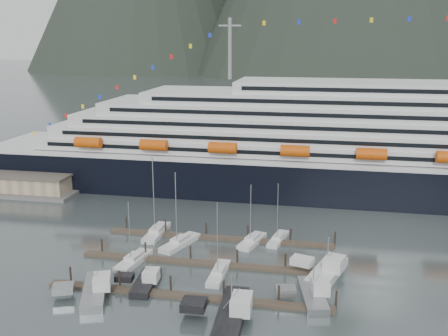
{
  "coord_description": "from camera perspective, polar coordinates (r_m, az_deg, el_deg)",
  "views": [
    {
      "loc": [
        16.22,
        -85.35,
        41.56
      ],
      "look_at": [
        -5.06,
        22.0,
        13.97
      ],
      "focal_mm": 42.0,
      "sensor_mm": 36.0,
      "label": 1
    }
  ],
  "objects": [
    {
      "name": "sailboat_d",
      "position": [
        95.36,
        -0.59,
        -11.41
      ],
      "size": [
        2.58,
        10.42,
        14.45
      ],
      "rotation": [
        0.0,
        0.0,
        1.56
      ],
      "color": "silver",
      "rests_on": "ground"
    },
    {
      "name": "trawler_c",
      "position": [
        82.24,
        0.68,
        -15.43
      ],
      "size": [
        10.91,
        15.48,
        7.86
      ],
      "rotation": [
        0.0,
        0.0,
        1.61
      ],
      "color": "black",
      "rests_on": "ground"
    },
    {
      "name": "sailboat_g",
      "position": [
        110.88,
        5.9,
        -7.72
      ],
      "size": [
        4.03,
        9.49,
        13.14
      ],
      "rotation": [
        0.0,
        0.0,
        1.38
      ],
      "color": "silver",
      "rests_on": "ground"
    },
    {
      "name": "dock_far",
      "position": [
        111.5,
        -0.53,
        -7.57
      ],
      "size": [
        48.18,
        2.28,
        3.2
      ],
      "color": "#42332A",
      "rests_on": "ground"
    },
    {
      "name": "warehouse",
      "position": [
        159.83,
        -22.74,
        -1.22
      ],
      "size": [
        46.0,
        20.0,
        5.8
      ],
      "color": "#595956",
      "rests_on": "ground"
    },
    {
      "name": "sailboat_e",
      "position": [
        114.46,
        -7.35,
        -7.02
      ],
      "size": [
        3.04,
        11.36,
        17.84
      ],
      "rotation": [
        0.0,
        0.0,
        1.56
      ],
      "color": "silver",
      "rests_on": "ground"
    },
    {
      "name": "trawler_d",
      "position": [
        88.6,
        9.54,
        -13.39
      ],
      "size": [
        9.06,
        12.12,
        6.94
      ],
      "rotation": [
        0.0,
        0.0,
        1.76
      ],
      "color": "gray",
      "rests_on": "ground"
    },
    {
      "name": "trawler_b",
      "position": [
        92.56,
        -8.58,
        -12.12
      ],
      "size": [
        7.69,
        10.08,
        6.36
      ],
      "rotation": [
        0.0,
        0.0,
        1.65
      ],
      "color": "black",
      "rests_on": "ground"
    },
    {
      "name": "sailboat_f",
      "position": [
        109.21,
        3.07,
        -8.0
      ],
      "size": [
        5.15,
        9.89,
        13.37
      ],
      "rotation": [
        0.0,
        0.0,
        1.3
      ],
      "color": "silver",
      "rests_on": "ground"
    },
    {
      "name": "sailboat_c",
      "position": [
        108.53,
        -4.82,
        -8.16
      ],
      "size": [
        6.4,
        11.27,
        16.24
      ],
      "rotation": [
        0.0,
        0.0,
        1.24
      ],
      "color": "silver",
      "rests_on": "ground"
    },
    {
      "name": "ground",
      "position": [
        96.31,
        0.42,
        -11.42
      ],
      "size": [
        1600.0,
        1600.0,
        0.0
      ],
      "primitive_type": "plane",
      "color": "#404B4C",
      "rests_on": "ground"
    },
    {
      "name": "cruise_ship",
      "position": [
        144.03,
        16.47,
        1.73
      ],
      "size": [
        210.0,
        30.4,
        50.3
      ],
      "color": "black",
      "rests_on": "ground"
    },
    {
      "name": "trawler_a",
      "position": [
        91.26,
        -14.02,
        -12.76
      ],
      "size": [
        10.59,
        13.35,
        7.1
      ],
      "rotation": [
        0.0,
        0.0,
        1.92
      ],
      "color": "gray",
      "rests_on": "ground"
    },
    {
      "name": "dock_near",
      "position": [
        88.51,
        -4.05,
        -13.67
      ],
      "size": [
        48.18,
        2.28,
        3.2
      ],
      "color": "#42332A",
      "rests_on": "ground"
    },
    {
      "name": "trawler_e",
      "position": [
        96.9,
        11.07,
        -10.88
      ],
      "size": [
        10.59,
        13.11,
        8.14
      ],
      "rotation": [
        0.0,
        0.0,
        1.26
      ],
      "color": "silver",
      "rests_on": "ground"
    },
    {
      "name": "dock_mid",
      "position": [
        99.82,
        -2.07,
        -10.27
      ],
      "size": [
        48.18,
        2.28,
        3.2
      ],
      "color": "#42332A",
      "rests_on": "ground"
    },
    {
      "name": "sailboat_a",
      "position": [
        101.61,
        -9.8,
        -9.95
      ],
      "size": [
        4.42,
        10.34,
        12.9
      ],
      "rotation": [
        0.0,
        0.0,
        1.41
      ],
      "color": "silver",
      "rests_on": "ground"
    }
  ]
}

